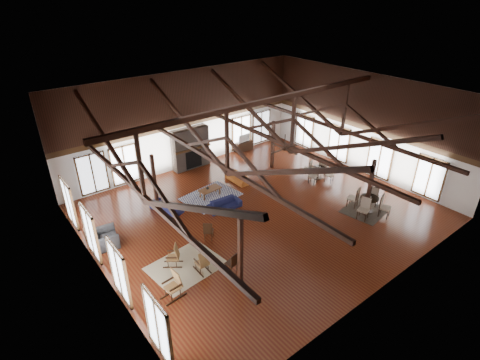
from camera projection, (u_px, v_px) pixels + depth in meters
floor at (260, 212)px, 19.20m from camera, size 16.00×16.00×0.00m
ceiling at (263, 96)px, 16.40m from camera, size 16.00×14.00×0.02m
wall_back at (186, 121)px, 22.68m from camera, size 16.00×0.02×6.00m
wall_front at (394, 225)px, 12.91m from camera, size 16.00×0.02×6.00m
wall_left at (93, 215)px, 13.45m from camera, size 0.02×14.00×6.00m
wall_right at (364, 124)px, 22.14m from camera, size 0.02×14.00×6.00m
roof_truss at (262, 138)px, 17.32m from camera, size 15.60×14.07×3.14m
post_grid at (261, 186)px, 18.49m from camera, size 8.16×7.16×3.05m
fireplace at (191, 148)px, 23.25m from camera, size 2.50×0.69×2.60m
ceiling_fan at (284, 148)px, 17.03m from camera, size 1.60×1.60×0.75m
sofa_navy_front at (225, 204)px, 19.33m from camera, size 1.80×0.81×0.51m
sofa_navy_left at (167, 206)px, 19.19m from camera, size 1.93×1.27×0.52m
sofa_orange at (237, 177)px, 22.03m from camera, size 1.67×0.66×0.49m
coffee_table at (210, 189)px, 20.41m from camera, size 1.26×0.70×0.47m
vase at (207, 188)px, 20.29m from camera, size 0.20×0.20×0.17m
armchair at (106, 238)px, 16.58m from camera, size 1.28×1.16×0.74m
side_table_lamp at (91, 232)px, 16.86m from camera, size 0.49×0.49×1.24m
rocking_chair_a at (175, 256)px, 15.35m from camera, size 0.89×0.81×1.02m
rocking_chair_b at (203, 262)px, 14.98m from camera, size 0.46×0.80×1.03m
rocking_chair_c at (175, 284)px, 13.81m from camera, size 0.94×0.57×1.16m
side_chair_a at (208, 230)px, 16.80m from camera, size 0.58×0.58×0.98m
side_chair_b at (233, 262)px, 14.92m from camera, size 0.48×0.48×0.94m
cafe_table_near at (369, 202)px, 18.96m from camera, size 2.22×2.22×1.14m
cafe_table_far at (318, 171)px, 22.23m from camera, size 1.94×1.94×0.99m
cup_near at (370, 197)px, 18.76m from camera, size 0.13×0.13×0.10m
cup_far at (320, 167)px, 22.07m from camera, size 0.18×0.18×0.11m
tv_console at (244, 146)px, 26.09m from camera, size 1.32×0.49×0.66m
television at (243, 138)px, 25.79m from camera, size 0.94×0.16×0.54m
rug_tan at (186, 266)px, 15.51m from camera, size 3.07×2.53×0.01m
rug_navy at (211, 196)px, 20.55m from camera, size 3.21×2.58×0.01m
rug_dark at (364, 210)px, 19.28m from camera, size 2.36×2.20×0.01m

